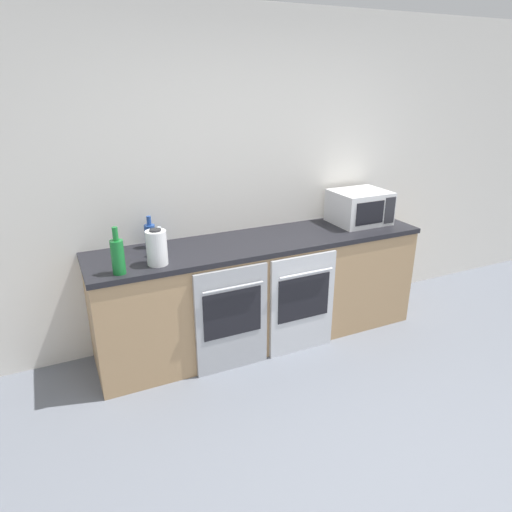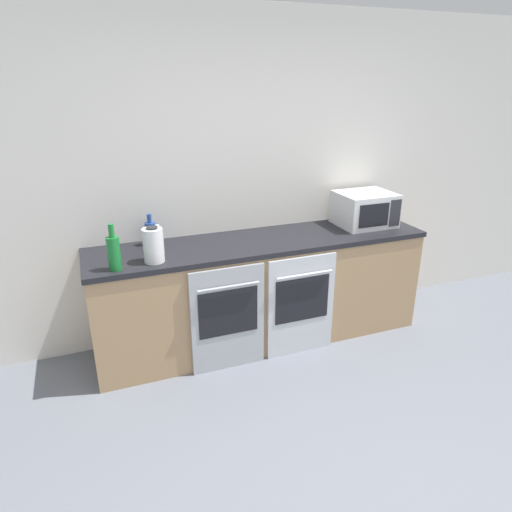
% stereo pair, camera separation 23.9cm
% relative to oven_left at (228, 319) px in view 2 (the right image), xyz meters
% --- Properties ---
extents(wall_back, '(10.00, 0.06, 2.60)m').
position_rel_oven_left_xyz_m(wall_back, '(0.39, 0.66, 0.88)').
color(wall_back, silver).
rests_on(wall_back, ground_plane).
extents(counter_back, '(2.70, 0.63, 0.88)m').
position_rel_oven_left_xyz_m(counter_back, '(0.39, 0.32, 0.02)').
color(counter_back, tan).
rests_on(counter_back, ground_plane).
extents(oven_left, '(0.56, 0.06, 0.82)m').
position_rel_oven_left_xyz_m(oven_left, '(0.00, 0.00, 0.00)').
color(oven_left, '#A8AAAF').
rests_on(oven_left, ground_plane).
extents(oven_right, '(0.56, 0.06, 0.82)m').
position_rel_oven_left_xyz_m(oven_right, '(0.60, 0.00, 0.00)').
color(oven_right, silver).
rests_on(oven_right, ground_plane).
extents(microwave, '(0.46, 0.40, 0.28)m').
position_rel_oven_left_xyz_m(microwave, '(1.37, 0.37, 0.61)').
color(microwave, silver).
rests_on(microwave, counter_back).
extents(bottle_green, '(0.08, 0.08, 0.32)m').
position_rel_oven_left_xyz_m(bottle_green, '(-0.74, 0.10, 0.59)').
color(bottle_green, '#19722D').
rests_on(bottle_green, counter_back).
extents(bottle_clear, '(0.07, 0.07, 0.22)m').
position_rel_oven_left_xyz_m(bottle_clear, '(-0.41, 0.31, 0.55)').
color(bottle_clear, silver).
rests_on(bottle_clear, counter_back).
extents(bottle_blue, '(0.08, 0.08, 0.24)m').
position_rel_oven_left_xyz_m(bottle_blue, '(-0.44, 0.51, 0.56)').
color(bottle_blue, '#234793').
rests_on(bottle_blue, counter_back).
extents(kettle, '(0.14, 0.14, 0.25)m').
position_rel_oven_left_xyz_m(kettle, '(-0.47, 0.16, 0.59)').
color(kettle, white).
rests_on(kettle, counter_back).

